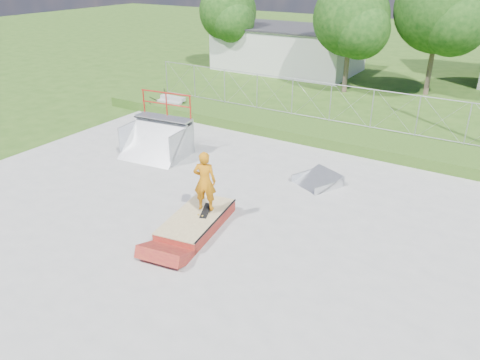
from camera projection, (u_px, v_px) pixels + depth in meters
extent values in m
plane|color=#2B4F16|center=(199.00, 225.00, 14.58)|extent=(120.00, 120.00, 0.00)
cube|color=gray|center=(199.00, 224.00, 14.57)|extent=(20.00, 16.00, 0.04)
cube|color=#2B4F16|center=(320.00, 132.00, 21.77)|extent=(24.00, 3.00, 0.50)
cube|color=maroon|center=(197.00, 222.00, 14.36)|extent=(1.79, 3.02, 0.40)
cube|color=tan|center=(196.00, 216.00, 14.27)|extent=(1.82, 3.04, 0.03)
cube|color=black|center=(206.00, 211.00, 14.44)|extent=(0.49, 0.82, 0.13)
imported|color=#BF6C0C|center=(205.00, 183.00, 14.03)|extent=(0.81, 0.68, 1.89)
cube|color=beige|center=(288.00, 49.00, 34.66)|extent=(10.00, 6.00, 3.00)
cylinder|color=brown|center=(346.00, 72.00, 28.83)|extent=(0.30, 0.30, 2.45)
sphere|color=#10350E|center=(351.00, 18.00, 27.48)|extent=(4.48, 4.48, 4.48)
sphere|color=#10350E|center=(361.00, 30.00, 26.88)|extent=(3.36, 3.36, 3.36)
cylinder|color=brown|center=(429.00, 72.00, 28.14)|extent=(0.30, 0.30, 2.80)
sphere|color=#10350E|center=(440.00, 8.00, 26.59)|extent=(5.12, 5.12, 5.12)
sphere|color=#10350E|center=(454.00, 21.00, 25.91)|extent=(3.84, 3.84, 3.84)
cylinder|color=brown|center=(228.00, 53.00, 35.19)|extent=(0.30, 0.30, 2.27)
sphere|color=#10350E|center=(228.00, 12.00, 33.93)|extent=(4.16, 4.16, 4.16)
sphere|color=#10350E|center=(233.00, 20.00, 33.38)|extent=(3.12, 3.12, 3.12)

